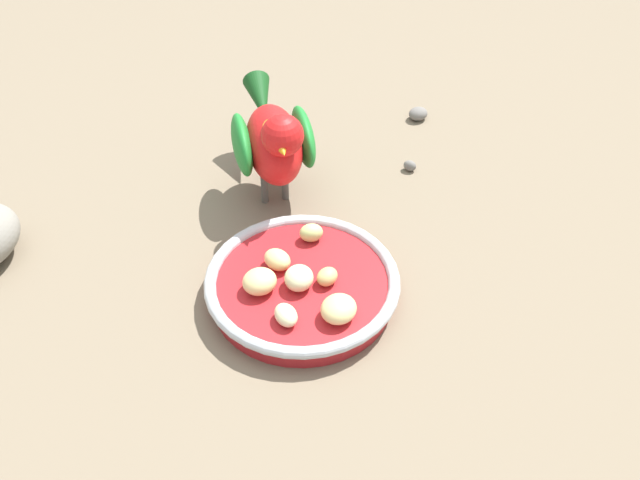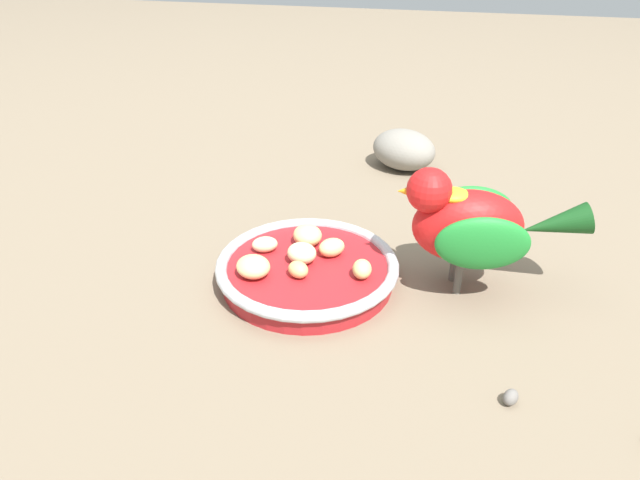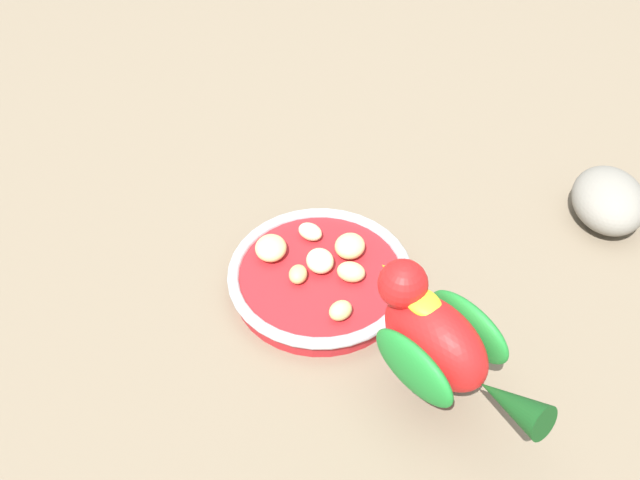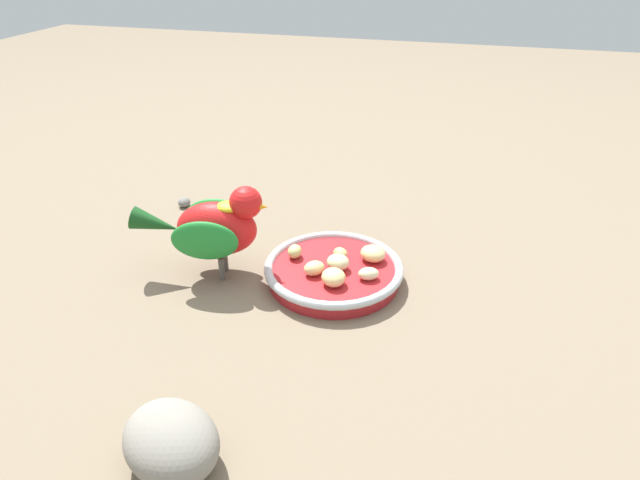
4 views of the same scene
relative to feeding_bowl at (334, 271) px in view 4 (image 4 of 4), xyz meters
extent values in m
plane|color=#756651|center=(-0.03, 0.02, -0.02)|extent=(4.00, 4.00, 0.00)
cylinder|color=#AD1E23|center=(0.00, 0.00, 0.00)|extent=(0.19, 0.19, 0.02)
torus|color=#B7BABF|center=(0.00, 0.00, 0.01)|extent=(0.21, 0.21, 0.01)
ellipsoid|color=tan|center=(0.00, -0.03, 0.02)|extent=(0.03, 0.03, 0.02)
ellipsoid|color=#E5C67F|center=(-0.05, -0.04, 0.02)|extent=(0.05, 0.05, 0.02)
ellipsoid|color=#E5C67F|center=(0.02, 0.03, 0.02)|extent=(0.04, 0.04, 0.02)
ellipsoid|color=beige|center=(-0.06, 0.02, 0.02)|extent=(0.04, 0.03, 0.02)
ellipsoid|color=beige|center=(-0.01, 0.00, 0.02)|extent=(0.04, 0.04, 0.02)
ellipsoid|color=#E5C67F|center=(-0.01, 0.04, 0.02)|extent=(0.05, 0.05, 0.02)
ellipsoid|color=#C6D17A|center=(0.06, -0.01, 0.02)|extent=(0.02, 0.03, 0.02)
cylinder|color=#59544C|center=(0.17, 0.01, 0.00)|extent=(0.01, 0.01, 0.04)
cylinder|color=#59544C|center=(0.16, 0.04, 0.00)|extent=(0.01, 0.01, 0.04)
ellipsoid|color=red|center=(0.17, 0.03, 0.06)|extent=(0.13, 0.09, 0.08)
ellipsoid|color=#1E7F2D|center=(0.19, -0.01, 0.06)|extent=(0.10, 0.04, 0.06)
ellipsoid|color=#1E7F2D|center=(0.17, 0.07, 0.06)|extent=(0.10, 0.04, 0.06)
cone|color=#144719|center=(0.26, 0.05, 0.07)|extent=(0.08, 0.05, 0.05)
sphere|color=red|center=(0.13, 0.02, 0.11)|extent=(0.06, 0.06, 0.05)
cone|color=orange|center=(0.10, 0.02, 0.10)|extent=(0.02, 0.02, 0.02)
ellipsoid|color=yellow|center=(0.15, 0.02, 0.10)|extent=(0.04, 0.04, 0.01)
ellipsoid|color=gray|center=(0.07, 0.36, 0.02)|extent=(0.14, 0.13, 0.06)
ellipsoid|color=slate|center=(0.34, -0.17, -0.01)|extent=(0.03, 0.03, 0.02)
ellipsoid|color=slate|center=(0.22, -0.14, -0.01)|extent=(0.02, 0.02, 0.01)
camera|label=1|loc=(-0.57, 0.00, 0.59)|focal=43.01mm
camera|label=2|loc=(0.14, -0.54, 0.36)|focal=32.61mm
camera|label=3|loc=(0.49, -0.27, 0.63)|focal=42.30mm
camera|label=4|loc=(-0.17, 0.68, 0.45)|focal=31.47mm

